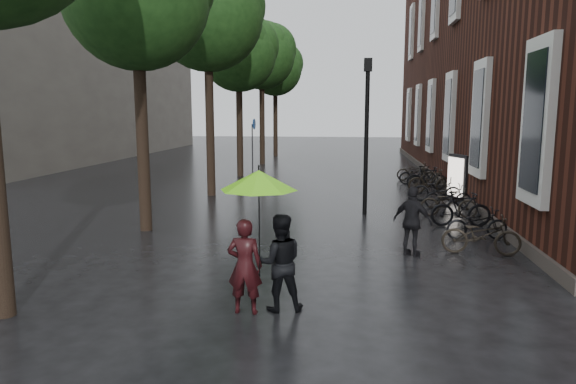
# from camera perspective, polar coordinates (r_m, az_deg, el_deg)

# --- Properties ---
(ground) EXTENTS (120.00, 120.00, 0.00)m
(ground) POSITION_cam_1_polar(r_m,az_deg,el_deg) (7.12, -5.65, -18.03)
(ground) COLOR black
(brick_building) EXTENTS (10.20, 33.20, 12.00)m
(brick_building) POSITION_cam_1_polar(r_m,az_deg,el_deg) (27.34, 27.02, 13.81)
(brick_building) COLOR #38160F
(brick_building) RESTS_ON ground
(bg_building) EXTENTS (16.00, 30.00, 14.00)m
(bg_building) POSITION_cam_1_polar(r_m,az_deg,el_deg) (41.61, -28.19, 13.12)
(bg_building) COLOR #47423D
(bg_building) RESTS_ON ground
(street_trees) EXTENTS (4.33, 34.03, 8.91)m
(street_trees) POSITION_cam_1_polar(r_m,az_deg,el_deg) (22.97, -7.10, 16.67)
(street_trees) COLOR black
(street_trees) RESTS_ON ground
(person_burgundy) EXTENTS (0.57, 0.38, 1.56)m
(person_burgundy) POSITION_cam_1_polar(r_m,az_deg,el_deg) (8.31, -4.82, -8.20)
(person_burgundy) COLOR black
(person_burgundy) RESTS_ON ground
(person_black) EXTENTS (0.90, 0.77, 1.60)m
(person_black) POSITION_cam_1_polar(r_m,az_deg,el_deg) (8.40, -0.94, -7.83)
(person_black) COLOR black
(person_black) RESTS_ON ground
(lime_umbrella) EXTENTS (1.22, 1.22, 1.79)m
(lime_umbrella) POSITION_cam_1_polar(r_m,az_deg,el_deg) (7.98, -3.26, 1.32)
(lime_umbrella) COLOR black
(lime_umbrella) RESTS_ON ground
(pedestrian_walking) EXTENTS (0.99, 0.81, 1.57)m
(pedestrian_walking) POSITION_cam_1_polar(r_m,az_deg,el_deg) (11.83, 13.66, -3.20)
(pedestrian_walking) COLOR black
(pedestrian_walking) RESTS_ON ground
(parked_bicycles) EXTENTS (2.00, 13.36, 1.04)m
(parked_bicycles) POSITION_cam_1_polar(r_m,az_deg,el_deg) (18.66, 16.45, 0.05)
(parked_bicycles) COLOR black
(parked_bicycles) RESTS_ON ground
(ad_lightbox) EXTENTS (0.26, 1.13, 1.70)m
(ad_lightbox) POSITION_cam_1_polar(r_m,az_deg,el_deg) (19.38, 18.45, 1.46)
(ad_lightbox) COLOR black
(ad_lightbox) RESTS_ON ground
(lamp_post) EXTENTS (0.25, 0.25, 4.82)m
(lamp_post) POSITION_cam_1_polar(r_m,az_deg,el_deg) (16.12, 8.74, 7.78)
(lamp_post) COLOR black
(lamp_post) RESTS_ON ground
(cycle_sign) EXTENTS (0.15, 0.52, 2.87)m
(cycle_sign) POSITION_cam_1_polar(r_m,az_deg,el_deg) (25.35, -3.89, 5.93)
(cycle_sign) COLOR #262628
(cycle_sign) RESTS_ON ground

